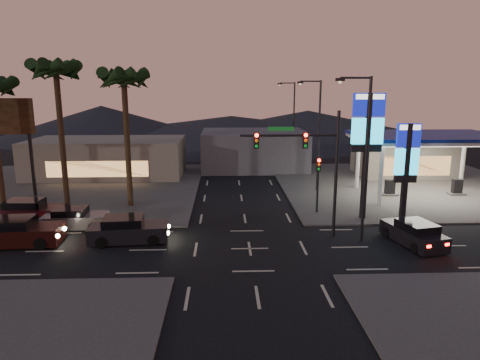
{
  "coord_description": "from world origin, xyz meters",
  "views": [
    {
      "loc": [
        -1.47,
        -23.87,
        9.34
      ],
      "look_at": [
        -0.37,
        5.44,
        3.0
      ],
      "focal_mm": 32.0,
      "sensor_mm": 36.0,
      "label": 1
    }
  ],
  "objects_px": {
    "traffic_signal_mast": "(309,156)",
    "car_lane_b_front": "(75,219)",
    "car_lane_b_mid": "(31,211)",
    "gas_station": "(428,139)",
    "car_lane_a_mid": "(16,233)",
    "pylon_sign_tall": "(367,131)",
    "car_lane_a_front": "(128,230)",
    "pylon_sign_short": "(407,158)",
    "suv_station": "(414,233)",
    "car_lane_b_rear": "(28,211)"
  },
  "relations": [
    {
      "from": "pylon_sign_tall",
      "to": "car_lane_b_mid",
      "type": "bearing_deg",
      "value": 178.73
    },
    {
      "from": "pylon_sign_short",
      "to": "traffic_signal_mast",
      "type": "xyz_separation_m",
      "value": [
        -7.24,
        -2.51,
        0.57
      ]
    },
    {
      "from": "traffic_signal_mast",
      "to": "car_lane_b_front",
      "type": "height_order",
      "value": "traffic_signal_mast"
    },
    {
      "from": "gas_station",
      "to": "traffic_signal_mast",
      "type": "bearing_deg",
      "value": -140.72
    },
    {
      "from": "gas_station",
      "to": "pylon_sign_short",
      "type": "height_order",
      "value": "pylon_sign_short"
    },
    {
      "from": "pylon_sign_tall",
      "to": "traffic_signal_mast",
      "type": "relative_size",
      "value": 1.12
    },
    {
      "from": "car_lane_b_rear",
      "to": "car_lane_b_front",
      "type": "bearing_deg",
      "value": -23.15
    },
    {
      "from": "pylon_sign_tall",
      "to": "car_lane_b_front",
      "type": "distance_m",
      "value": 20.99
    },
    {
      "from": "gas_station",
      "to": "pylon_sign_short",
      "type": "bearing_deg",
      "value": -123.69
    },
    {
      "from": "pylon_sign_tall",
      "to": "car_lane_b_mid",
      "type": "height_order",
      "value": "pylon_sign_tall"
    },
    {
      "from": "car_lane_b_mid",
      "to": "car_lane_a_mid",
      "type": "bearing_deg",
      "value": -75.47
    },
    {
      "from": "traffic_signal_mast",
      "to": "car_lane_b_mid",
      "type": "relative_size",
      "value": 1.71
    },
    {
      "from": "gas_station",
      "to": "car_lane_a_front",
      "type": "bearing_deg",
      "value": -155.9
    },
    {
      "from": "pylon_sign_short",
      "to": "car_lane_b_rear",
      "type": "distance_m",
      "value": 26.75
    },
    {
      "from": "gas_station",
      "to": "car_lane_a_mid",
      "type": "distance_m",
      "value": 32.24
    },
    {
      "from": "car_lane_b_rear",
      "to": "car_lane_a_front",
      "type": "bearing_deg",
      "value": -28.8
    },
    {
      "from": "traffic_signal_mast",
      "to": "car_lane_a_mid",
      "type": "xyz_separation_m",
      "value": [
        -17.82,
        -0.81,
        -4.44
      ]
    },
    {
      "from": "car_lane_a_front",
      "to": "car_lane_a_mid",
      "type": "bearing_deg",
      "value": -177.12
    },
    {
      "from": "gas_station",
      "to": "suv_station",
      "type": "xyz_separation_m",
      "value": [
        -5.98,
        -11.62,
        -4.4
      ]
    },
    {
      "from": "gas_station",
      "to": "pylon_sign_tall",
      "type": "relative_size",
      "value": 1.36
    },
    {
      "from": "pylon_sign_short",
      "to": "car_lane_b_rear",
      "type": "height_order",
      "value": "pylon_sign_short"
    },
    {
      "from": "car_lane_b_mid",
      "to": "car_lane_a_front",
      "type": "bearing_deg",
      "value": -29.89
    },
    {
      "from": "pylon_sign_short",
      "to": "car_lane_b_front",
      "type": "distance_m",
      "value": 23.01
    },
    {
      "from": "gas_station",
      "to": "car_lane_a_mid",
      "type": "relative_size",
      "value": 2.31
    },
    {
      "from": "car_lane_a_mid",
      "to": "car_lane_b_front",
      "type": "distance_m",
      "value": 3.93
    },
    {
      "from": "pylon_sign_short",
      "to": "suv_station",
      "type": "relative_size",
      "value": 1.49
    },
    {
      "from": "gas_station",
      "to": "car_lane_b_rear",
      "type": "relative_size",
      "value": 2.47
    },
    {
      "from": "car_lane_a_front",
      "to": "car_lane_b_mid",
      "type": "height_order",
      "value": "car_lane_a_front"
    },
    {
      "from": "gas_station",
      "to": "suv_station",
      "type": "relative_size",
      "value": 2.6
    },
    {
      "from": "car_lane_b_mid",
      "to": "pylon_sign_tall",
      "type": "bearing_deg",
      "value": -1.27
    },
    {
      "from": "car_lane_b_front",
      "to": "car_lane_b_mid",
      "type": "height_order",
      "value": "car_lane_b_mid"
    },
    {
      "from": "traffic_signal_mast",
      "to": "car_lane_b_mid",
      "type": "xyz_separation_m",
      "value": [
        -19.08,
        4.04,
        -4.53
      ]
    },
    {
      "from": "car_lane_a_mid",
      "to": "car_lane_b_front",
      "type": "relative_size",
      "value": 1.2
    },
    {
      "from": "car_lane_b_mid",
      "to": "car_lane_b_rear",
      "type": "xyz_separation_m",
      "value": [
        -0.11,
        -0.14,
        0.04
      ]
    },
    {
      "from": "car_lane_b_front",
      "to": "car_lane_b_mid",
      "type": "xyz_separation_m",
      "value": [
        -3.67,
        1.75,
        0.04
      ]
    },
    {
      "from": "car_lane_b_rear",
      "to": "car_lane_a_mid",
      "type": "bearing_deg",
      "value": -73.87
    },
    {
      "from": "traffic_signal_mast",
      "to": "suv_station",
      "type": "bearing_deg",
      "value": -14.37
    },
    {
      "from": "suv_station",
      "to": "pylon_sign_tall",
      "type": "bearing_deg",
      "value": 106.51
    },
    {
      "from": "traffic_signal_mast",
      "to": "gas_station",
      "type": "bearing_deg",
      "value": 39.28
    },
    {
      "from": "gas_station",
      "to": "car_lane_b_rear",
      "type": "bearing_deg",
      "value": -169.0
    },
    {
      "from": "suv_station",
      "to": "car_lane_a_mid",
      "type": "bearing_deg",
      "value": 178.12
    },
    {
      "from": "gas_station",
      "to": "traffic_signal_mast",
      "type": "distance_m",
      "value": 15.82
    },
    {
      "from": "pylon_sign_tall",
      "to": "car_lane_a_front",
      "type": "height_order",
      "value": "pylon_sign_tall"
    },
    {
      "from": "car_lane_a_front",
      "to": "pylon_sign_tall",
      "type": "bearing_deg",
      "value": 14.05
    },
    {
      "from": "traffic_signal_mast",
      "to": "suv_station",
      "type": "distance_m",
      "value": 7.9
    },
    {
      "from": "pylon_sign_tall",
      "to": "car_lane_a_mid",
      "type": "bearing_deg",
      "value": -169.15
    },
    {
      "from": "pylon_sign_tall",
      "to": "traffic_signal_mast",
      "type": "xyz_separation_m",
      "value": [
        -4.74,
        -3.51,
        -1.17
      ]
    },
    {
      "from": "pylon_sign_tall",
      "to": "traffic_signal_mast",
      "type": "bearing_deg",
      "value": -143.48
    },
    {
      "from": "traffic_signal_mast",
      "to": "car_lane_b_rear",
      "type": "xyz_separation_m",
      "value": [
        -19.19,
        3.9,
        -4.49
      ]
    },
    {
      "from": "pylon_sign_short",
      "to": "car_lane_b_mid",
      "type": "height_order",
      "value": "pylon_sign_short"
    }
  ]
}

